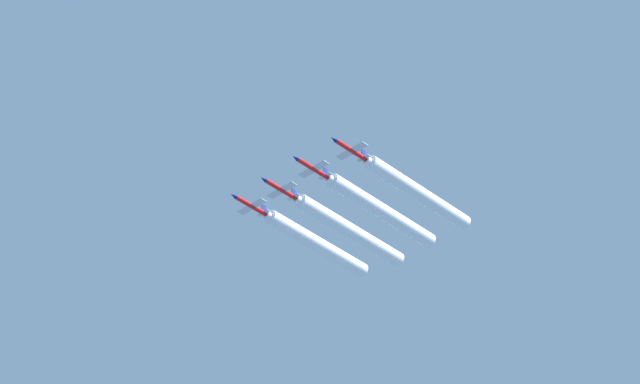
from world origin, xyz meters
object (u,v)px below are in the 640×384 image
Objects in this scene: jet_far_left at (350,149)px; jet_inner_left at (311,167)px; jet_center at (279,188)px; jet_inner_right at (250,205)px.

jet_far_left is 1.00× the size of jet_inner_left.
jet_inner_left is 10.84m from jet_center.
jet_center is at bearing -0.01° from jet_far_left.
jet_inner_left is at bearing 177.32° from jet_center.
jet_center is (22.37, -0.00, 0.01)m from jet_far_left.
jet_inner_left reaches higher than jet_center.
jet_inner_right is (10.38, -0.37, 0.52)m from jet_center.
jet_far_left is 22.37m from jet_center.
jet_inner_left is 1.00× the size of jet_center.
jet_inner_right reaches higher than jet_inner_left.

